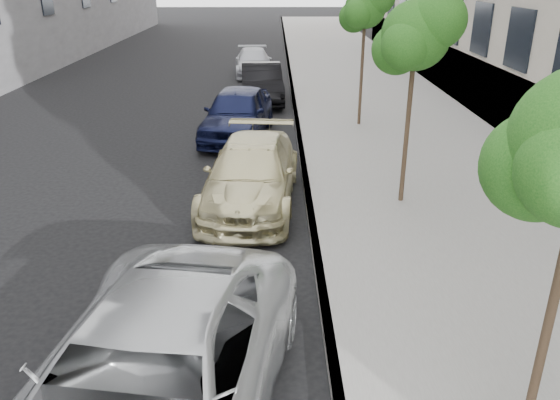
{
  "coord_description": "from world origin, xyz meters",
  "views": [
    {
      "loc": [
        0.43,
        -3.09,
        4.82
      ],
      "look_at": [
        0.5,
        4.79,
        1.5
      ],
      "focal_mm": 35.0,
      "sensor_mm": 36.0,
      "label": 1
    }
  ],
  "objects_px": {
    "minivan": "(149,390)",
    "sedan_rear": "(254,62)",
    "sedan_blue": "(237,113)",
    "sedan_black": "(262,83)",
    "tree_far": "(366,7)",
    "suv": "(251,174)",
    "tree_mid": "(417,35)"
  },
  "relations": [
    {
      "from": "minivan",
      "to": "sedan_rear",
      "type": "xyz_separation_m",
      "value": [
        0.28,
        23.08,
        -0.15
      ]
    },
    {
      "from": "sedan_blue",
      "to": "sedan_black",
      "type": "relative_size",
      "value": 1.02
    },
    {
      "from": "tree_far",
      "to": "sedan_rear",
      "type": "bearing_deg",
      "value": 111.14
    },
    {
      "from": "sedan_blue",
      "to": "sedan_black",
      "type": "distance_m",
      "value": 5.11
    },
    {
      "from": "sedan_rear",
      "to": "suv",
      "type": "bearing_deg",
      "value": -91.9
    },
    {
      "from": "sedan_black",
      "to": "sedan_rear",
      "type": "bearing_deg",
      "value": 91.19
    },
    {
      "from": "tree_far",
      "to": "sedan_blue",
      "type": "relative_size",
      "value": 0.98
    },
    {
      "from": "tree_mid",
      "to": "minivan",
      "type": "distance_m",
      "value": 8.31
    },
    {
      "from": "suv",
      "to": "sedan_blue",
      "type": "relative_size",
      "value": 1.05
    },
    {
      "from": "tree_mid",
      "to": "suv",
      "type": "bearing_deg",
      "value": 176.25
    },
    {
      "from": "tree_mid",
      "to": "minivan",
      "type": "relative_size",
      "value": 0.77
    },
    {
      "from": "tree_far",
      "to": "sedan_blue",
      "type": "height_order",
      "value": "tree_far"
    },
    {
      "from": "tree_mid",
      "to": "minivan",
      "type": "xyz_separation_m",
      "value": [
        -4.13,
        -6.61,
        -2.87
      ]
    },
    {
      "from": "tree_mid",
      "to": "tree_far",
      "type": "bearing_deg",
      "value": 90.0
    },
    {
      "from": "sedan_black",
      "to": "tree_far",
      "type": "bearing_deg",
      "value": -54.35
    },
    {
      "from": "tree_far",
      "to": "sedan_rear",
      "type": "xyz_separation_m",
      "value": [
        -3.86,
        9.97,
        -3.15
      ]
    },
    {
      "from": "tree_mid",
      "to": "sedan_black",
      "type": "distance_m",
      "value": 11.42
    },
    {
      "from": "tree_far",
      "to": "sedan_rear",
      "type": "height_order",
      "value": "tree_far"
    },
    {
      "from": "tree_mid",
      "to": "sedan_black",
      "type": "height_order",
      "value": "tree_mid"
    },
    {
      "from": "minivan",
      "to": "sedan_blue",
      "type": "xyz_separation_m",
      "value": [
        0.17,
        12.07,
        -0.01
      ]
    },
    {
      "from": "suv",
      "to": "tree_mid",
      "type": "bearing_deg",
      "value": 0.87
    },
    {
      "from": "sedan_black",
      "to": "minivan",
      "type": "bearing_deg",
      "value": -96.58
    },
    {
      "from": "suv",
      "to": "sedan_blue",
      "type": "xyz_separation_m",
      "value": [
        -0.63,
        5.24,
        0.08
      ]
    },
    {
      "from": "tree_mid",
      "to": "sedan_rear",
      "type": "relative_size",
      "value": 1.0
    },
    {
      "from": "minivan",
      "to": "sedan_blue",
      "type": "distance_m",
      "value": 12.07
    },
    {
      "from": "minivan",
      "to": "suv",
      "type": "xyz_separation_m",
      "value": [
        0.8,
        6.83,
        -0.09
      ]
    },
    {
      "from": "sedan_rear",
      "to": "minivan",
      "type": "bearing_deg",
      "value": -94.45
    },
    {
      "from": "minivan",
      "to": "suv",
      "type": "distance_m",
      "value": 6.88
    },
    {
      "from": "suv",
      "to": "sedan_black",
      "type": "relative_size",
      "value": 1.08
    },
    {
      "from": "minivan",
      "to": "sedan_blue",
      "type": "relative_size",
      "value": 1.25
    },
    {
      "from": "tree_mid",
      "to": "minivan",
      "type": "bearing_deg",
      "value": -121.99
    },
    {
      "from": "tree_mid",
      "to": "sedan_blue",
      "type": "distance_m",
      "value": 7.33
    }
  ]
}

